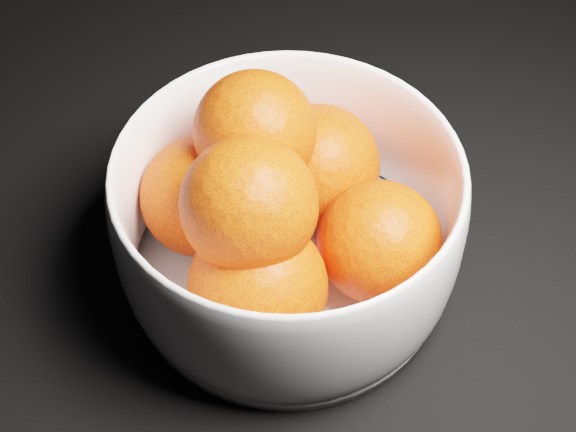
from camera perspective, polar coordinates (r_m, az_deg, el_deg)
bowl at (r=0.56m, az=-0.00°, el=-0.39°), size 0.24×0.24×0.12m
orange_pile at (r=0.55m, az=-0.76°, el=0.75°), size 0.19×0.20×0.14m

